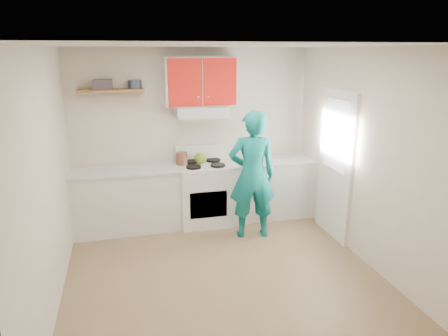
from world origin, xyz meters
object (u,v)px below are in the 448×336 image
object	(u,v)px
tin	(135,84)
kettle	(201,158)
stove	(204,194)
person	(252,175)
crock	(182,159)

from	to	relation	value
tin	kettle	world-z (taller)	tin
stove	person	distance (m)	0.94
tin	kettle	bearing A→B (deg)	-8.31
kettle	crock	world-z (taller)	crock
tin	crock	world-z (taller)	tin
kettle	person	bearing A→B (deg)	-59.34
tin	kettle	xyz separation A→B (m)	(0.89, -0.13, -1.09)
kettle	person	world-z (taller)	person
stove	tin	xyz separation A→B (m)	(-0.92, 0.21, 1.63)
kettle	crock	xyz separation A→B (m)	(-0.28, 0.00, -0.00)
kettle	crock	distance (m)	0.28
crock	person	xyz separation A→B (m)	(0.87, -0.71, -0.10)
tin	crock	distance (m)	1.26
stove	tin	size ratio (longest dim) A/B	4.90
kettle	person	distance (m)	0.92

